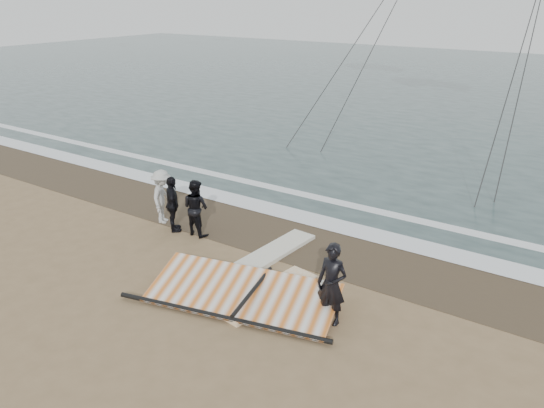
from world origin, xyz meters
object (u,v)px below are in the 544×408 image
Objects in this scene: man_main at (332,284)px; sail_rig at (243,293)px; board_white at (268,294)px; board_cream at (276,251)px.

man_main is 0.37× the size of sail_rig.
board_white is 2.18m from board_cream.
man_main is at bearing 5.74° from board_white.
sail_rig is (-0.36, -0.48, 0.14)m from board_white.
board_white is 0.56× the size of sail_rig.
board_white is at bearing 177.72° from man_main.
man_main is 3.48m from board_cream.
board_cream is at bearing 144.70° from man_main.
board_cream reaches higher than board_white.
board_cream is (-1.05, 1.91, 0.00)m from board_white.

